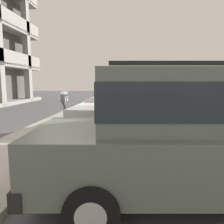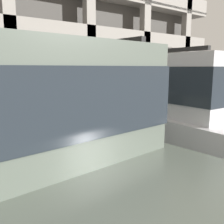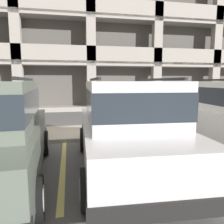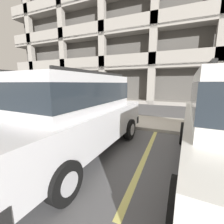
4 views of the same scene
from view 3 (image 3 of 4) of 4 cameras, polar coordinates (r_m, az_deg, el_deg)
The scene contains 7 objects.
ground_plane at distance 7.25m, azimuth 0.04°, elevation -8.18°, with size 80.00×80.00×0.10m.
sidewalk at distance 8.46m, azimuth -1.68°, elevation -5.06°, with size 40.00×2.20×0.12m.
parking_stall_lines at distance 6.46m, azimuth 16.27°, elevation -10.07°, with size 12.39×4.80×0.01m.
silver_suv at distance 4.79m, azimuth 3.60°, elevation -2.64°, with size 2.18×4.87×2.03m.
parking_meter_near at distance 7.34m, azimuth -1.01°, elevation 1.77°, with size 0.35×0.12×1.41m.
parking_garage at distance 20.30m, azimuth -7.15°, elevation 19.48°, with size 32.00×10.00×13.25m.
fire_hydrant at distance 9.30m, azimuth 23.96°, elevation -2.02°, with size 0.30×0.30×0.70m.
Camera 3 is at (-1.35, -6.83, 1.97)m, focal length 35.00 mm.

